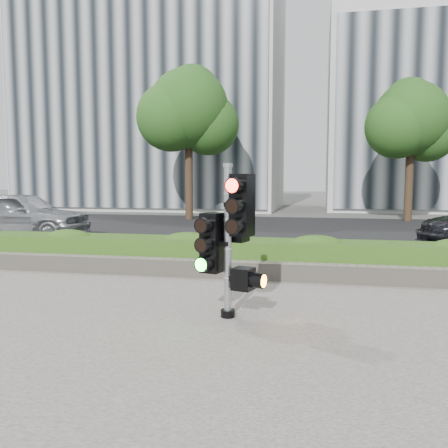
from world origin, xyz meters
name	(u,v)px	position (x,y,z in m)	size (l,w,h in m)	color
ground	(218,305)	(0.00, 0.00, 0.00)	(120.00, 120.00, 0.00)	#51514C
sidewalk	(169,366)	(0.00, -2.50, 0.01)	(16.00, 11.00, 0.03)	#9E9389
road	(275,232)	(0.00, 10.00, 0.01)	(60.00, 13.00, 0.02)	black
curb	(248,265)	(0.00, 3.15, 0.06)	(60.00, 0.25, 0.12)	gray
stone_wall	(238,270)	(0.00, 1.90, 0.20)	(12.00, 0.32, 0.34)	gray
hedge	(243,256)	(0.00, 2.55, 0.37)	(12.00, 1.00, 0.68)	#58942D
building_left	(157,93)	(-9.00, 23.00, 7.50)	(16.00, 9.00, 15.00)	#B7B7B2
tree_left	(188,112)	(-4.52, 14.56, 5.04)	(4.61, 4.03, 7.34)	black
tree_right	(411,121)	(5.48, 15.55, 4.48)	(4.10, 3.58, 6.53)	black
traffic_signal	(231,233)	(0.32, -0.66, 1.23)	(0.80, 0.65, 2.18)	black
car_silver	(21,214)	(-8.14, 6.85, 0.78)	(1.80, 4.48, 1.53)	#A2A4A9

